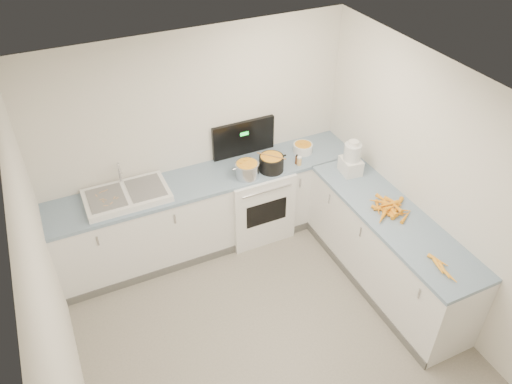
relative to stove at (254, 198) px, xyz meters
name	(u,v)px	position (x,y,z in m)	size (l,w,h in m)	color
floor	(276,348)	(-0.55, -1.69, -0.47)	(3.50, 4.00, 0.00)	gray
ceiling	(285,121)	(-0.55, -1.69, 2.03)	(3.50, 4.00, 0.00)	silver
wall_back	(197,140)	(-0.55, 0.31, 0.78)	(3.50, 2.50, 0.00)	silver
wall_left	(57,330)	(-2.30, -1.69, 0.78)	(4.00, 2.50, 0.00)	silver
wall_right	(446,200)	(1.20, -1.69, 0.78)	(4.00, 2.50, 0.00)	silver
counter_back	(211,210)	(-0.55, 0.01, 0.00)	(3.50, 0.62, 0.94)	white
counter_right	(387,249)	(0.90, -1.39, 0.00)	(0.62, 2.20, 0.94)	white
stove	(254,198)	(0.00, 0.00, 0.00)	(0.76, 0.65, 1.36)	white
sink	(127,195)	(-1.45, 0.02, 0.50)	(0.86, 0.52, 0.31)	white
steel_pot	(247,171)	(-0.16, -0.16, 0.54)	(0.26, 0.26, 0.19)	silver
black_pot	(271,164)	(0.14, -0.15, 0.54)	(0.28, 0.28, 0.20)	black
wooden_spoon	(272,156)	(0.14, -0.15, 0.65)	(0.01, 0.01, 0.34)	#AD7A47
mixing_bowl	(303,148)	(0.65, 0.02, 0.52)	(0.23, 0.23, 0.11)	white
extract_bottle	(297,160)	(0.46, -0.17, 0.51)	(0.04, 0.04, 0.10)	#593319
spice_jar	(299,162)	(0.47, -0.20, 0.51)	(0.05, 0.05, 0.09)	#E5B266
food_processor	(351,159)	(0.91, -0.57, 0.64)	(0.22, 0.26, 0.41)	white
carrot_pile	(390,208)	(0.90, -1.30, 0.50)	(0.48, 0.46, 0.08)	#FF9F1F
peeled_carrots	(442,268)	(0.81, -2.17, 0.49)	(0.14, 0.37, 0.04)	#FFA326
peelings	(105,198)	(-1.66, 0.01, 0.54)	(0.23, 0.28, 0.01)	tan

